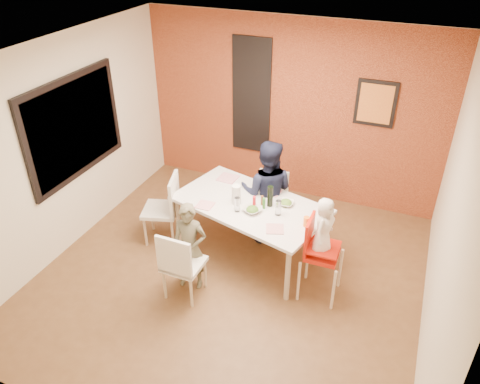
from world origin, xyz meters
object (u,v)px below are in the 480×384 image
at_px(child_far, 267,192).
at_px(child_near, 190,247).
at_px(paper_towel_roll, 236,195).
at_px(dining_table, 250,208).
at_px(wine_bottle, 270,196).
at_px(chair_far, 272,199).
at_px(toddler, 324,227).
at_px(chair_left, 166,205).
at_px(high_chair, 318,251).
at_px(chair_near, 180,263).

bearing_deg(child_far, child_near, 57.39).
bearing_deg(paper_towel_roll, dining_table, 22.96).
bearing_deg(paper_towel_roll, wine_bottle, 14.76).
relative_size(chair_far, wine_bottle, 3.20).
distance_m(child_far, paper_towel_roll, 0.55).
distance_m(dining_table, toddler, 1.11).
xyz_separation_m(toddler, wine_bottle, (-0.77, 0.43, -0.04)).
bearing_deg(chair_far, dining_table, -102.44).
bearing_deg(chair_far, chair_left, -153.61).
relative_size(high_chair, paper_towel_roll, 4.06).
height_order(chair_near, child_far, child_far).
bearing_deg(child_near, high_chair, 5.03).
relative_size(chair_left, paper_towel_roll, 3.84).
bearing_deg(chair_left, chair_far, 105.21).
bearing_deg(chair_near, child_far, -108.44).
bearing_deg(chair_far, child_near, -114.80).
relative_size(child_near, paper_towel_roll, 4.47).
height_order(wine_bottle, paper_towel_roll, wine_bottle).
distance_m(chair_left, high_chair, 2.14).
height_order(chair_far, toddler, toddler).
bearing_deg(dining_table, chair_far, 83.48).
distance_m(chair_near, child_far, 1.57).
xyz_separation_m(chair_far, toddler, (0.93, -1.03, 0.47)).
height_order(high_chair, wine_bottle, wine_bottle).
distance_m(child_near, child_far, 1.34).
relative_size(child_far, toddler, 2.09).
relative_size(toddler, wine_bottle, 2.56).
bearing_deg(child_far, toddler, 129.39).
bearing_deg(chair_far, toddler, -53.70).
distance_m(dining_table, wine_bottle, 0.32).
height_order(chair_near, child_near, child_near).
height_order(dining_table, chair_left, chair_left).
relative_size(dining_table, child_far, 1.42).
height_order(child_far, paper_towel_roll, child_far).
bearing_deg(paper_towel_roll, chair_far, 71.58).
bearing_deg(paper_towel_roll, high_chair, -16.10).
relative_size(high_chair, toddler, 1.47).
height_order(dining_table, child_near, child_near).
distance_m(dining_table, chair_left, 1.16).
bearing_deg(child_near, child_far, 55.42).
distance_m(chair_far, child_far, 0.34).
height_order(dining_table, chair_near, chair_near).
xyz_separation_m(chair_near, high_chair, (1.41, 0.67, 0.10)).
height_order(chair_left, child_far, child_far).
height_order(chair_far, paper_towel_roll, paper_towel_roll).
bearing_deg(wine_bottle, toddler, -29.58).
bearing_deg(chair_near, paper_towel_roll, -104.22).
xyz_separation_m(child_near, paper_towel_roll, (0.27, 0.76, 0.34)).
bearing_deg(high_chair, dining_table, 66.81).
distance_m(chair_far, toddler, 1.47).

